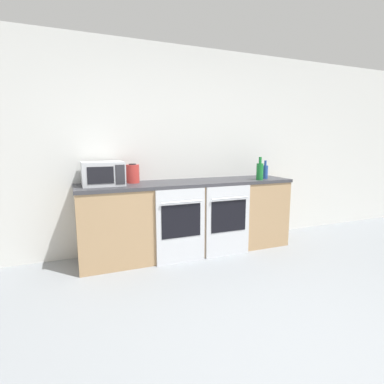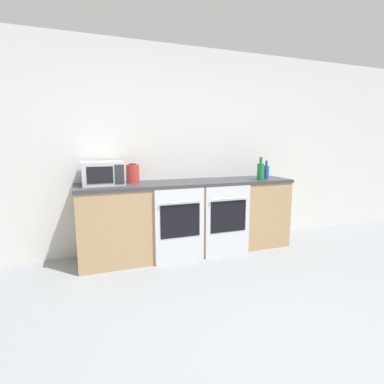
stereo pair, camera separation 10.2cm
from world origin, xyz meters
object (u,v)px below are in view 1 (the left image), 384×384
(bottle_blue, at_px, (265,172))
(oven_left, at_px, (181,226))
(microwave, at_px, (103,173))
(bottle_green, at_px, (260,171))
(oven_right, at_px, (228,221))
(kettle, at_px, (133,174))

(bottle_blue, bearing_deg, oven_left, -170.68)
(oven_left, relative_size, microwave, 1.91)
(microwave, bearing_deg, bottle_green, -7.06)
(oven_right, xyz_separation_m, kettle, (-1.06, 0.44, 0.58))
(microwave, height_order, bottle_blue, microwave)
(oven_right, height_order, bottle_blue, bottle_blue)
(microwave, distance_m, bottle_green, 1.95)
(oven_left, xyz_separation_m, oven_right, (0.61, 0.00, 0.00))
(microwave, relative_size, bottle_blue, 1.87)
(microwave, distance_m, bottle_blue, 2.09)
(kettle, bearing_deg, bottle_blue, -7.68)
(microwave, distance_m, kettle, 0.36)
(oven_left, xyz_separation_m, microwave, (-0.80, 0.37, 0.60))
(oven_right, relative_size, kettle, 3.79)
(microwave, relative_size, bottle_green, 1.54)
(bottle_blue, bearing_deg, oven_right, -162.49)
(microwave, xyz_separation_m, kettle, (0.35, 0.07, -0.02))
(kettle, bearing_deg, oven_left, -44.69)
(oven_right, bearing_deg, oven_left, 180.00)
(oven_right, bearing_deg, microwave, 165.31)
(oven_left, relative_size, oven_right, 1.00)
(oven_left, bearing_deg, bottle_green, 6.52)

